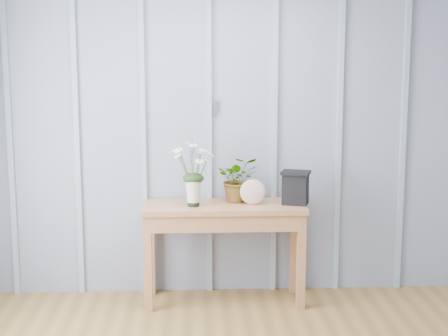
{
  "coord_description": "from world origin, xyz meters",
  "views": [
    {
      "loc": [
        -0.37,
        -2.95,
        1.86
      ],
      "look_at": [
        -0.15,
        1.94,
        1.03
      ],
      "focal_mm": 55.0,
      "sensor_mm": 36.0,
      "label": 1
    }
  ],
  "objects_px": {
    "sideboard": "(224,219)",
    "felt_disc_vessel": "(253,192)",
    "daisy_vase": "(193,161)",
    "carved_box": "(295,187)"
  },
  "relations": [
    {
      "from": "felt_disc_vessel",
      "to": "carved_box",
      "type": "bearing_deg",
      "value": 8.52
    },
    {
      "from": "daisy_vase",
      "to": "carved_box",
      "type": "xyz_separation_m",
      "value": [
        0.75,
        0.03,
        -0.21
      ]
    },
    {
      "from": "sideboard",
      "to": "carved_box",
      "type": "height_order",
      "value": "carved_box"
    },
    {
      "from": "sideboard",
      "to": "daisy_vase",
      "type": "relative_size",
      "value": 2.23
    },
    {
      "from": "daisy_vase",
      "to": "felt_disc_vessel",
      "type": "relative_size",
      "value": 2.83
    },
    {
      "from": "daisy_vase",
      "to": "carved_box",
      "type": "bearing_deg",
      "value": 2.32
    },
    {
      "from": "felt_disc_vessel",
      "to": "sideboard",
      "type": "bearing_deg",
      "value": -179.08
    },
    {
      "from": "felt_disc_vessel",
      "to": "carved_box",
      "type": "height_order",
      "value": "carved_box"
    },
    {
      "from": "sideboard",
      "to": "felt_disc_vessel",
      "type": "xyz_separation_m",
      "value": [
        0.21,
        -0.03,
        0.21
      ]
    },
    {
      "from": "carved_box",
      "to": "daisy_vase",
      "type": "bearing_deg",
      "value": -177.68
    }
  ]
}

